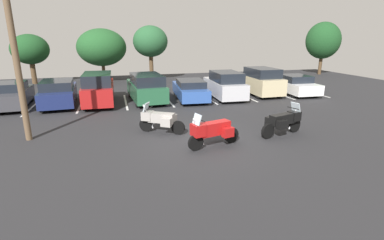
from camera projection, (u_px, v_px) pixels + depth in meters
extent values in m
cube|color=#262628|center=(206.00, 142.00, 11.82)|extent=(44.00, 44.00, 0.10)
cylinder|color=black|center=(196.00, 143.00, 10.76)|extent=(0.63, 0.28, 0.62)
cylinder|color=black|center=(232.00, 135.00, 11.57)|extent=(0.63, 0.28, 0.62)
cube|color=#A51414|center=(215.00, 128.00, 11.05)|extent=(1.32, 0.72, 0.49)
cylinder|color=#B2B2B7|center=(199.00, 132.00, 10.71)|extent=(0.50, 0.20, 1.09)
cylinder|color=black|center=(201.00, 120.00, 10.62)|extent=(0.20, 0.61, 0.04)
cube|color=#A51414|center=(198.00, 130.00, 10.68)|extent=(0.55, 0.59, 0.44)
cube|color=#B2C1CC|center=(197.00, 119.00, 10.54)|extent=(0.27, 0.47, 0.39)
cube|color=#A51414|center=(228.00, 132.00, 10.98)|extent=(0.49, 0.35, 0.36)
cube|color=#A51414|center=(217.00, 128.00, 11.55)|extent=(0.49, 0.35, 0.36)
cylinder|color=black|center=(295.00, 125.00, 12.85)|extent=(0.65, 0.30, 0.64)
cylinder|color=black|center=(268.00, 131.00, 12.03)|extent=(0.65, 0.30, 0.64)
cube|color=black|center=(282.00, 119.00, 12.33)|extent=(1.29, 0.70, 0.44)
cylinder|color=#B2B2B7|center=(294.00, 117.00, 12.68)|extent=(0.50, 0.21, 1.11)
cylinder|color=black|center=(293.00, 108.00, 12.53)|extent=(0.21, 0.61, 0.04)
cube|color=black|center=(294.00, 116.00, 12.68)|extent=(0.55, 0.55, 0.40)
cube|color=#B2C1CC|center=(296.00, 107.00, 12.59)|extent=(0.28, 0.47, 0.39)
cube|color=black|center=(270.00, 121.00, 12.43)|extent=(0.49, 0.35, 0.36)
cube|color=black|center=(282.00, 125.00, 11.90)|extent=(0.49, 0.35, 0.36)
cylinder|color=black|center=(146.00, 125.00, 12.95)|extent=(0.58, 0.42, 0.60)
cylinder|color=black|center=(178.00, 128.00, 12.55)|extent=(0.58, 0.42, 0.60)
cube|color=gray|center=(162.00, 118.00, 12.64)|extent=(1.18, 0.93, 0.42)
cylinder|color=#B2B2B7|center=(148.00, 116.00, 12.81)|extent=(0.45, 0.31, 1.08)
cylinder|color=black|center=(149.00, 108.00, 12.68)|extent=(0.35, 0.55, 0.04)
cube|color=gray|center=(148.00, 116.00, 12.81)|extent=(0.62, 0.64, 0.38)
cube|color=#B2C1CC|center=(146.00, 107.00, 12.71)|extent=(0.37, 0.46, 0.39)
cube|color=gray|center=(166.00, 122.00, 12.26)|extent=(0.50, 0.43, 0.36)
cube|color=gray|center=(172.00, 118.00, 12.89)|extent=(0.50, 0.43, 0.36)
cube|color=silver|center=(32.00, 107.00, 17.51)|extent=(0.12, 4.66, 0.01)
cube|color=silver|center=(81.00, 104.00, 18.19)|extent=(0.12, 4.66, 0.01)
cube|color=silver|center=(126.00, 102.00, 18.88)|extent=(0.12, 4.66, 0.01)
cube|color=silver|center=(168.00, 99.00, 19.57)|extent=(0.12, 4.66, 0.01)
cube|color=silver|center=(206.00, 97.00, 20.26)|extent=(0.12, 4.66, 0.01)
cube|color=silver|center=(243.00, 95.00, 20.95)|extent=(0.12, 4.66, 0.01)
cube|color=silver|center=(277.00, 93.00, 21.64)|extent=(0.12, 4.66, 0.01)
cube|color=silver|center=(309.00, 92.00, 22.33)|extent=(0.12, 4.66, 0.01)
cube|color=#38383D|center=(10.00, 97.00, 17.29)|extent=(2.22, 4.63, 0.81)
cube|color=black|center=(8.00, 87.00, 17.00)|extent=(1.90, 2.16, 0.47)
cylinder|color=black|center=(2.00, 98.00, 18.51)|extent=(0.26, 0.69, 0.68)
cylinder|color=black|center=(31.00, 96.00, 19.02)|extent=(0.26, 0.69, 0.68)
cylinder|color=black|center=(21.00, 106.00, 16.23)|extent=(0.26, 0.69, 0.68)
cube|color=navy|center=(59.00, 95.00, 17.90)|extent=(2.19, 4.87, 0.85)
cube|color=black|center=(57.00, 85.00, 17.38)|extent=(1.89, 2.57, 0.50)
cylinder|color=black|center=(49.00, 95.00, 19.20)|extent=(0.26, 0.70, 0.69)
cylinder|color=black|center=(75.00, 94.00, 19.70)|extent=(0.26, 0.70, 0.69)
cylinder|color=black|center=(41.00, 106.00, 16.26)|extent=(0.26, 0.70, 0.69)
cylinder|color=black|center=(72.00, 104.00, 16.76)|extent=(0.26, 0.70, 0.69)
cube|color=maroon|center=(99.00, 92.00, 18.21)|extent=(1.82, 4.80, 1.04)
cube|color=black|center=(97.00, 79.00, 17.59)|extent=(1.66, 2.98, 0.70)
cylinder|color=black|center=(89.00, 94.00, 19.66)|extent=(0.23, 0.70, 0.70)
cylinder|color=black|center=(112.00, 93.00, 20.01)|extent=(0.23, 0.70, 0.70)
cylinder|color=black|center=(84.00, 104.00, 16.63)|extent=(0.23, 0.70, 0.70)
cylinder|color=black|center=(112.00, 103.00, 16.99)|extent=(0.23, 0.70, 0.70)
cube|color=#235638|center=(146.00, 90.00, 18.99)|extent=(2.22, 4.86, 0.96)
cube|color=black|center=(147.00, 79.00, 18.37)|extent=(1.96, 3.23, 0.62)
cylinder|color=black|center=(131.00, 92.00, 20.30)|extent=(0.27, 0.70, 0.69)
cylinder|color=black|center=(154.00, 91.00, 20.81)|extent=(0.27, 0.70, 0.69)
cylinder|color=black|center=(138.00, 102.00, 17.37)|extent=(0.27, 0.70, 0.69)
cylinder|color=black|center=(164.00, 100.00, 17.88)|extent=(0.27, 0.70, 0.69)
cube|color=#2D519E|center=(190.00, 91.00, 19.54)|extent=(2.15, 4.83, 0.72)
cube|color=black|center=(191.00, 83.00, 19.06)|extent=(1.83, 2.50, 0.42)
cylinder|color=black|center=(176.00, 91.00, 20.98)|extent=(0.27, 0.67, 0.66)
cylinder|color=black|center=(196.00, 90.00, 21.25)|extent=(0.27, 0.67, 0.66)
cylinder|color=black|center=(182.00, 100.00, 17.96)|extent=(0.27, 0.67, 0.66)
cylinder|color=black|center=(206.00, 99.00, 18.23)|extent=(0.27, 0.67, 0.66)
cube|color=#B7B7BC|center=(224.00, 88.00, 20.05)|extent=(2.00, 4.61, 0.97)
cube|color=black|center=(226.00, 77.00, 19.51)|extent=(1.78, 2.74, 0.65)
cylinder|color=black|center=(208.00, 90.00, 21.44)|extent=(0.25, 0.61, 0.61)
cylinder|color=black|center=(227.00, 89.00, 21.76)|extent=(0.25, 0.61, 0.61)
cylinder|color=black|center=(220.00, 98.00, 18.55)|extent=(0.25, 0.61, 0.61)
cylinder|color=black|center=(243.00, 97.00, 18.87)|extent=(0.25, 0.61, 0.61)
cube|color=#C1B289|center=(260.00, 84.00, 21.08)|extent=(1.87, 4.23, 1.10)
cube|color=black|center=(262.00, 73.00, 20.57)|extent=(1.71, 2.63, 0.63)
cylinder|color=black|center=(241.00, 87.00, 22.33)|extent=(0.22, 0.67, 0.67)
cylinder|color=black|center=(259.00, 86.00, 22.73)|extent=(0.22, 0.67, 0.67)
cylinder|color=black|center=(259.00, 94.00, 19.67)|extent=(0.22, 0.67, 0.67)
cylinder|color=black|center=(279.00, 93.00, 20.08)|extent=(0.22, 0.67, 0.67)
cube|color=white|center=(293.00, 86.00, 21.63)|extent=(2.17, 4.84, 0.70)
cube|color=black|center=(296.00, 78.00, 21.22)|extent=(1.86, 2.15, 0.48)
cylinder|color=black|center=(273.00, 86.00, 23.05)|extent=(0.26, 0.64, 0.63)
cylinder|color=black|center=(291.00, 85.00, 23.37)|extent=(0.26, 0.64, 0.63)
cylinder|color=black|center=(294.00, 93.00, 20.02)|extent=(0.26, 0.64, 0.63)
cylinder|color=black|center=(315.00, 92.00, 20.34)|extent=(0.26, 0.64, 0.63)
cylinder|color=brown|center=(12.00, 37.00, 10.84)|extent=(0.24, 0.24, 8.19)
cylinder|color=#4C3823|center=(104.00, 74.00, 27.06)|extent=(0.30, 0.30, 1.46)
ellipsoid|color=#1E4C23|center=(102.00, 47.00, 26.39)|extent=(4.39, 4.39, 3.34)
cylinder|color=#4C3823|center=(151.00, 69.00, 27.79)|extent=(0.38, 0.38, 2.22)
ellipsoid|color=#23512D|center=(150.00, 41.00, 27.08)|extent=(3.22, 3.22, 2.86)
cylinder|color=#4C3823|center=(320.00, 67.00, 32.37)|extent=(0.35, 0.35, 1.72)
ellipsoid|color=#19421E|center=(323.00, 40.00, 31.59)|extent=(3.63, 3.63, 3.91)
cylinder|color=#4C3823|center=(34.00, 74.00, 25.85)|extent=(0.42, 0.42, 1.74)
ellipsoid|color=#19421E|center=(30.00, 49.00, 25.25)|extent=(3.15, 3.15, 2.58)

